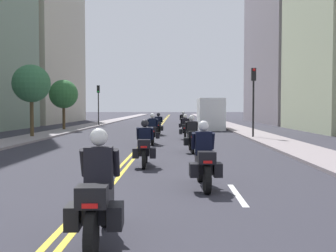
% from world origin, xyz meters
% --- Properties ---
extents(ground_plane, '(264.00, 264.00, 0.00)m').
position_xyz_m(ground_plane, '(0.00, 48.00, 0.00)').
color(ground_plane, '#2C2B35').
extents(sidewalk_left, '(2.36, 144.00, 0.12)m').
position_xyz_m(sidewalk_left, '(-7.48, 48.00, 0.06)').
color(sidewalk_left, gray).
rests_on(sidewalk_left, ground).
extents(sidewalk_right, '(2.36, 144.00, 0.12)m').
position_xyz_m(sidewalk_right, '(7.48, 48.00, 0.06)').
color(sidewalk_right, gray).
rests_on(sidewalk_right, ground).
extents(centreline_yellow_inner, '(0.12, 132.00, 0.01)m').
position_xyz_m(centreline_yellow_inner, '(-0.12, 48.00, 0.00)').
color(centreline_yellow_inner, yellow).
rests_on(centreline_yellow_inner, ground).
extents(centreline_yellow_outer, '(0.12, 132.00, 0.01)m').
position_xyz_m(centreline_yellow_outer, '(0.12, 48.00, 0.00)').
color(centreline_yellow_outer, yellow).
rests_on(centreline_yellow_outer, ground).
extents(lane_dashes_white, '(0.14, 56.40, 0.01)m').
position_xyz_m(lane_dashes_white, '(3.15, 29.00, 0.00)').
color(lane_dashes_white, silver).
rests_on(lane_dashes_white, ground).
extents(building_left_2, '(7.42, 20.02, 20.64)m').
position_xyz_m(building_left_2, '(-16.14, 53.21, 10.32)').
color(building_left_2, '#B8B29D').
rests_on(building_left_2, ground).
extents(building_right_2, '(8.32, 21.76, 24.32)m').
position_xyz_m(building_right_2, '(16.59, 52.73, 12.16)').
color(building_right_2, gray).
rests_on(building_right_2, ground).
extents(motorcycle_0, '(0.78, 2.26, 1.68)m').
position_xyz_m(motorcycle_0, '(0.63, 4.55, 0.67)').
color(motorcycle_0, black).
rests_on(motorcycle_0, ground).
extents(motorcycle_1, '(0.78, 2.23, 1.66)m').
position_xyz_m(motorcycle_1, '(2.44, 8.74, 0.66)').
color(motorcycle_1, black).
rests_on(motorcycle_1, ground).
extents(motorcycle_2, '(0.77, 2.21, 1.57)m').
position_xyz_m(motorcycle_2, '(0.70, 12.46, 0.65)').
color(motorcycle_2, black).
rests_on(motorcycle_2, ground).
extents(motorcycle_3, '(0.78, 2.27, 1.65)m').
position_xyz_m(motorcycle_3, '(2.46, 16.86, 0.68)').
color(motorcycle_3, black).
rests_on(motorcycle_3, ground).
extents(motorcycle_4, '(0.77, 2.16, 1.68)m').
position_xyz_m(motorcycle_4, '(0.50, 20.66, 0.66)').
color(motorcycle_4, black).
rests_on(motorcycle_4, ground).
extents(motorcycle_5, '(0.76, 2.20, 1.56)m').
position_xyz_m(motorcycle_5, '(2.34, 24.53, 0.65)').
color(motorcycle_5, black).
rests_on(motorcycle_5, ground).
extents(motorcycle_6, '(0.78, 2.16, 1.61)m').
position_xyz_m(motorcycle_6, '(0.50, 28.13, 0.65)').
color(motorcycle_6, black).
rests_on(motorcycle_6, ground).
extents(motorcycle_7, '(0.77, 2.20, 1.68)m').
position_xyz_m(motorcycle_7, '(2.37, 32.48, 0.67)').
color(motorcycle_7, black).
rests_on(motorcycle_7, ground).
extents(traffic_light_near, '(0.28, 0.38, 4.49)m').
position_xyz_m(traffic_light_near, '(6.69, 24.95, 3.13)').
color(traffic_light_near, black).
rests_on(traffic_light_near, ground).
extents(traffic_light_far, '(0.28, 0.38, 4.40)m').
position_xyz_m(traffic_light_far, '(-6.69, 43.35, 3.04)').
color(traffic_light_far, black).
rests_on(traffic_light_far, ground).
extents(street_tree_0, '(2.46, 2.46, 4.78)m').
position_xyz_m(street_tree_0, '(-7.64, 25.26, 3.53)').
color(street_tree_0, '#4B3C24').
rests_on(street_tree_0, ground).
extents(street_tree_1, '(2.46, 2.46, 4.37)m').
position_xyz_m(street_tree_1, '(-7.89, 33.81, 3.13)').
color(street_tree_1, '#493721').
rests_on(street_tree_1, ground).
extents(parked_truck, '(2.20, 6.50, 2.80)m').
position_xyz_m(parked_truck, '(4.89, 36.56, 1.27)').
color(parked_truck, '#B8B6CA').
rests_on(parked_truck, ground).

